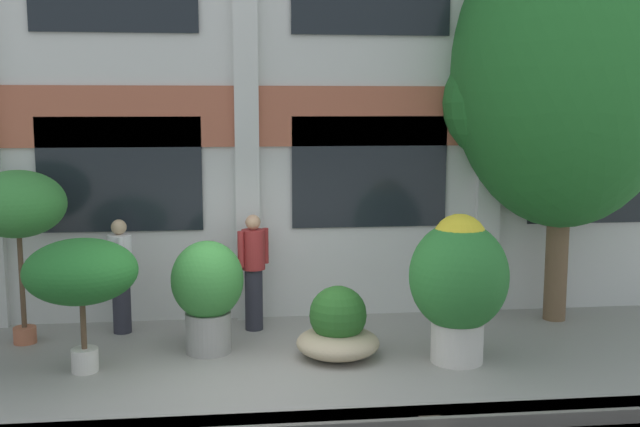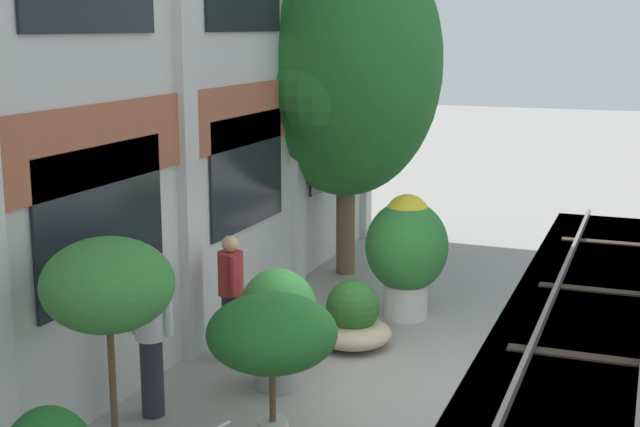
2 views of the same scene
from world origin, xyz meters
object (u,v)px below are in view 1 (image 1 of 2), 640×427
(resident_by_doorway, at_px, (121,272))
(broadleaf_tree, at_px, (565,78))
(potted_plant_tall_urn, at_px, (81,273))
(resident_watching_tracks, at_px, (254,268))
(potted_plant_wide_bowl, at_px, (338,329))
(potted_plant_ribbed_drum, at_px, (208,289))
(potted_plant_stone_basin, at_px, (459,278))
(potted_plant_terracotta_small, at_px, (17,206))

(resident_by_doorway, bearing_deg, broadleaf_tree, 166.31)
(potted_plant_tall_urn, distance_m, resident_watching_tracks, 2.64)
(potted_plant_wide_bowl, relative_size, potted_plant_tall_urn, 0.66)
(potted_plant_ribbed_drum, bearing_deg, potted_plant_tall_urn, -158.53)
(potted_plant_stone_basin, bearing_deg, potted_plant_wide_bowl, 166.95)
(potted_plant_terracotta_small, height_order, resident_watching_tracks, potted_plant_terracotta_small)
(potted_plant_terracotta_small, bearing_deg, potted_plant_ribbed_drum, -14.60)
(resident_by_doorway, bearing_deg, potted_plant_stone_basin, 145.29)
(potted_plant_ribbed_drum, bearing_deg, potted_plant_terracotta_small, 165.40)
(potted_plant_stone_basin, bearing_deg, resident_by_doorway, 158.58)
(potted_plant_wide_bowl, xyz_separation_m, potted_plant_tall_urn, (-3.18, -0.20, 0.87))
(potted_plant_terracotta_small, distance_m, resident_watching_tracks, 3.34)
(broadleaf_tree, xyz_separation_m, potted_plant_ribbed_drum, (-5.23, -0.97, -2.81))
(broadleaf_tree, relative_size, potted_plant_stone_basin, 3.17)
(broadleaf_tree, bearing_deg, potted_plant_terracotta_small, -177.77)
(potted_plant_wide_bowl, distance_m, potted_plant_terracotta_small, 4.62)
(broadleaf_tree, bearing_deg, resident_by_doorway, 179.59)
(broadleaf_tree, distance_m, potted_plant_ribbed_drum, 6.02)
(potted_plant_wide_bowl, bearing_deg, potted_plant_ribbed_drum, 167.02)
(potted_plant_wide_bowl, bearing_deg, resident_watching_tracks, 128.29)
(broadleaf_tree, relative_size, potted_plant_wide_bowl, 5.58)
(potted_plant_wide_bowl, height_order, potted_plant_tall_urn, potted_plant_tall_urn)
(potted_plant_stone_basin, bearing_deg, broadleaf_tree, 39.66)
(potted_plant_tall_urn, bearing_deg, resident_watching_tracks, 35.96)
(potted_plant_stone_basin, xyz_separation_m, resident_by_doorway, (-4.45, 1.75, -0.21))
(potted_plant_ribbed_drum, bearing_deg, broadleaf_tree, 10.46)
(resident_by_doorway, bearing_deg, potted_plant_terracotta_small, 2.08)
(potted_plant_ribbed_drum, height_order, resident_by_doorway, resident_by_doorway)
(potted_plant_wide_bowl, bearing_deg, broadleaf_tree, 20.91)
(potted_plant_terracotta_small, xyz_separation_m, resident_by_doorway, (1.27, 0.35, -1.03))
(resident_by_doorway, bearing_deg, potted_plant_tall_urn, 68.85)
(potted_plant_stone_basin, height_order, resident_by_doorway, potted_plant_stone_basin)
(potted_plant_terracotta_small, bearing_deg, broadleaf_tree, 2.23)
(broadleaf_tree, relative_size, resident_by_doorway, 3.67)
(potted_plant_tall_urn, distance_m, potted_plant_terracotta_small, 1.77)
(potted_plant_ribbed_drum, height_order, potted_plant_wide_bowl, potted_plant_ribbed_drum)
(broadleaf_tree, relative_size, potted_plant_tall_urn, 3.66)
(broadleaf_tree, xyz_separation_m, potted_plant_terracotta_small, (-7.78, -0.30, -1.75))
(broadleaf_tree, distance_m, potted_plant_wide_bowl, 5.02)
(potted_plant_tall_urn, xyz_separation_m, potted_plant_stone_basin, (4.67, -0.15, -0.14))
(resident_by_doorway, distance_m, resident_watching_tracks, 1.90)
(potted_plant_wide_bowl, xyz_separation_m, potted_plant_stone_basin, (1.49, -0.35, 0.73))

